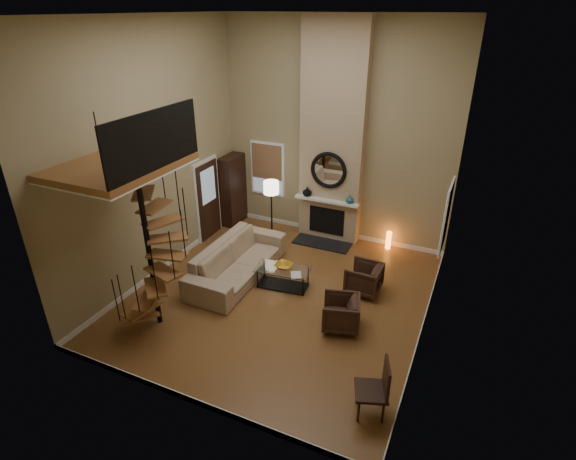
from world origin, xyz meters
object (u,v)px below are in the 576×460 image
at_px(sofa, 237,260).
at_px(floor_lamp, 271,193).
at_px(side_chair, 377,387).
at_px(armchair_far, 344,313).
at_px(coffee_table, 283,275).
at_px(armchair_near, 367,279).
at_px(accent_lamp, 388,240).
at_px(hutch, 233,191).

bearing_deg(sofa, floor_lamp, -0.17).
bearing_deg(side_chair, armchair_far, 121.59).
xyz_separation_m(sofa, side_chair, (3.91, -2.58, 0.13)).
xyz_separation_m(armchair_far, coffee_table, (-1.69, 0.84, -0.07)).
distance_m(armchair_near, armchair_far, 1.35).
bearing_deg(armchair_near, sofa, -77.50).
bearing_deg(floor_lamp, coffee_table, -57.16).
bearing_deg(side_chair, accent_lamp, 101.01).
height_order(armchair_near, coffee_table, armchair_near).
bearing_deg(armchair_near, armchair_far, -0.46).
bearing_deg(armchair_far, armchair_near, 161.04).
relative_size(sofa, side_chair, 2.89).
xyz_separation_m(coffee_table, side_chair, (2.76, -2.58, 0.24)).
relative_size(hutch, sofa, 0.70).
bearing_deg(hutch, accent_lamp, 2.52).
bearing_deg(coffee_table, floor_lamp, 122.84).
relative_size(hutch, side_chair, 2.02).
bearing_deg(hutch, side_chair, -42.74).
height_order(floor_lamp, accent_lamp, floor_lamp).
xyz_separation_m(hutch, side_chair, (5.47, -5.06, -0.42)).
relative_size(armchair_near, accent_lamp, 1.54).
bearing_deg(armchair_far, hutch, -143.10).
xyz_separation_m(armchair_far, side_chair, (1.07, -1.74, 0.17)).
relative_size(coffee_table, side_chair, 1.26).
height_order(armchair_near, armchair_far, armchair_near).
height_order(hutch, coffee_table, hutch).
bearing_deg(sofa, coffee_table, -89.72).
relative_size(armchair_far, accent_lamp, 1.52).
relative_size(sofa, accent_lamp, 6.22).
height_order(hutch, armchair_far, hutch).
xyz_separation_m(coffee_table, accent_lamp, (1.73, 2.67, -0.03)).
bearing_deg(floor_lamp, side_chair, -48.14).
relative_size(hutch, armchair_near, 2.83).
xyz_separation_m(hutch, armchair_far, (4.40, -3.32, -0.60)).
bearing_deg(armchair_far, sofa, -122.52).
relative_size(hutch, coffee_table, 1.61).
distance_m(sofa, armchair_near, 2.95).
bearing_deg(accent_lamp, armchair_far, -90.80).
distance_m(sofa, coffee_table, 1.16).
bearing_deg(sofa, hutch, 32.37).
distance_m(armchair_near, accent_lamp, 2.16).
xyz_separation_m(accent_lamp, side_chair, (1.02, -5.25, 0.28)).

